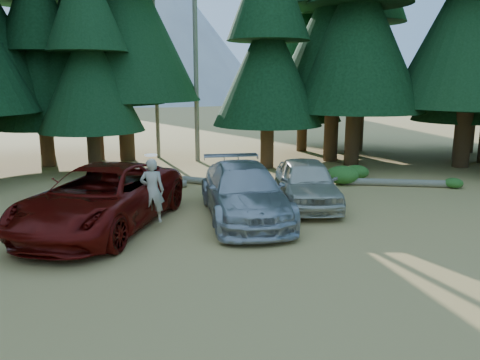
# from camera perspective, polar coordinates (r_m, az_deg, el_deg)

# --- Properties ---
(ground) EXTENTS (160.00, 160.00, 0.00)m
(ground) POSITION_cam_1_polar(r_m,az_deg,el_deg) (10.86, -1.63, -10.76)
(ground) COLOR tan
(ground) RESTS_ON ground
(forest_belt_north) EXTENTS (36.00, 7.00, 22.00)m
(forest_belt_north) POSITION_cam_1_polar(r_m,az_deg,el_deg) (25.28, -7.10, 2.46)
(forest_belt_north) COLOR black
(forest_belt_north) RESTS_ON ground
(snag_front) EXTENTS (0.24, 0.24, 12.00)m
(snag_front) POSITION_cam_1_polar(r_m,az_deg,el_deg) (24.56, -5.46, 16.27)
(snag_front) COLOR #6D6757
(snag_front) RESTS_ON ground
(snag_back) EXTENTS (0.20, 0.20, 10.00)m
(snag_back) POSITION_cam_1_polar(r_m,az_deg,el_deg) (25.89, -10.28, 13.70)
(snag_back) COLOR #6D6757
(snag_back) RESTS_ON ground
(mountain_peak) EXTENTS (48.00, 50.00, 28.00)m
(mountain_peak) POSITION_cam_1_polar(r_m,az_deg,el_deg) (98.48, -11.89, 16.89)
(mountain_peak) COLOR #95969D
(mountain_peak) RESTS_ON ground
(red_pickup) EXTENTS (5.28, 7.11, 1.80)m
(red_pickup) POSITION_cam_1_polar(r_m,az_deg,el_deg) (14.03, -16.51, -2.08)
(red_pickup) COLOR #600B08
(red_pickup) RESTS_ON ground
(silver_minivan_center) EXTENTS (2.42, 5.74, 1.65)m
(silver_minivan_center) POSITION_cam_1_polar(r_m,az_deg,el_deg) (14.45, 0.49, -1.45)
(silver_minivan_center) COLOR #ADB0B6
(silver_minivan_center) RESTS_ON ground
(silver_minivan_right) EXTENTS (2.55, 4.87, 1.58)m
(silver_minivan_right) POSITION_cam_1_polar(r_m,az_deg,el_deg) (16.12, 8.11, -0.27)
(silver_minivan_right) COLOR beige
(silver_minivan_right) RESTS_ON ground
(frisbee_player) EXTENTS (0.73, 0.52, 1.98)m
(frisbee_player) POSITION_cam_1_polar(r_m,az_deg,el_deg) (13.68, -10.65, -1.23)
(frisbee_player) COLOR beige
(frisbee_player) RESTS_ON ground
(log_left) EXTENTS (4.19, 0.52, 0.30)m
(log_left) POSITION_cam_1_polar(r_m,az_deg,el_deg) (18.89, -12.88, -0.61)
(log_left) COLOR #6D6757
(log_left) RESTS_ON ground
(log_mid) EXTENTS (3.02, 2.18, 0.29)m
(log_mid) POSITION_cam_1_polar(r_m,az_deg,el_deg) (19.90, -8.06, 0.21)
(log_mid) COLOR #6D6757
(log_mid) RESTS_ON ground
(log_right) EXTENTS (4.38, 1.68, 0.29)m
(log_right) POSITION_cam_1_polar(r_m,az_deg,el_deg) (19.92, 18.76, -0.31)
(log_right) COLOR #6D6757
(log_right) RESTS_ON ground
(shrub_left) EXTENTS (0.76, 0.76, 0.42)m
(shrub_left) POSITION_cam_1_polar(r_m,az_deg,el_deg) (18.11, -11.09, -0.88)
(shrub_left) COLOR #255A1B
(shrub_left) RESTS_ON ground
(shrub_center_left) EXTENTS (0.98, 0.98, 0.54)m
(shrub_center_left) POSITION_cam_1_polar(r_m,az_deg,el_deg) (18.77, -10.84, -0.23)
(shrub_center_left) COLOR #255A1B
(shrub_center_left) RESTS_ON ground
(shrub_center_right) EXTENTS (1.02, 1.02, 0.56)m
(shrub_center_right) POSITION_cam_1_polar(r_m,az_deg,el_deg) (19.08, 1.99, 0.22)
(shrub_center_right) COLOR #255A1B
(shrub_center_right) RESTS_ON ground
(shrub_right) EXTENTS (1.34, 1.34, 0.74)m
(shrub_right) POSITION_cam_1_polar(r_m,az_deg,el_deg) (19.73, 12.36, 0.61)
(shrub_right) COLOR #255A1B
(shrub_right) RESTS_ON ground
(shrub_far_right) EXTENTS (1.07, 1.07, 0.59)m
(shrub_far_right) POSITION_cam_1_polar(r_m,az_deg,el_deg) (20.90, 14.01, 0.96)
(shrub_far_right) COLOR #255A1B
(shrub_far_right) RESTS_ON ground
(shrub_edge_east) EXTENTS (0.72, 0.72, 0.40)m
(shrub_edge_east) POSITION_cam_1_polar(r_m,az_deg,el_deg) (20.42, 24.60, -0.33)
(shrub_edge_east) COLOR #255A1B
(shrub_edge_east) RESTS_ON ground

